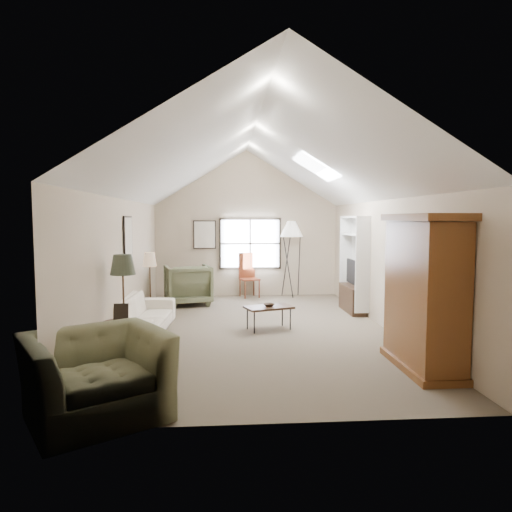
{
  "coord_description": "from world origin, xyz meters",
  "views": [
    {
      "loc": [
        -0.66,
        -8.58,
        2.14
      ],
      "look_at": [
        0.0,
        0.4,
        1.4
      ],
      "focal_mm": 32.0,
      "sensor_mm": 36.0,
      "label": 1
    }
  ],
  "objects": [
    {
      "name": "tv_alcove",
      "position": [
        2.34,
        1.6,
        1.15
      ],
      "size": [
        0.32,
        1.3,
        2.1
      ],
      "primitive_type": "cube",
      "color": "white",
      "rests_on": "ground"
    },
    {
      "name": "coffee_table",
      "position": [
        0.22,
        0.04,
        0.23
      ],
      "size": [
        1.0,
        0.75,
        0.45
      ],
      "primitive_type": "cube",
      "rotation": [
        0.0,
        0.0,
        0.32
      ],
      "color": "#321B14",
      "rests_on": "ground"
    },
    {
      "name": "media_console",
      "position": [
        2.32,
        1.6,
        0.3
      ],
      "size": [
        0.34,
        1.18,
        0.6
      ],
      "primitive_type": "cube",
      "color": "#382316",
      "rests_on": "ground"
    },
    {
      "name": "room_shell",
      "position": [
        0.0,
        0.0,
        3.21
      ],
      "size": [
        5.01,
        8.01,
        4.0
      ],
      "color": "brown",
      "rests_on": "ground"
    },
    {
      "name": "armchair_near",
      "position": [
        -2.03,
        -3.7,
        0.46
      ],
      "size": [
        1.85,
        1.79,
        0.92
      ],
      "primitive_type": "imported",
      "rotation": [
        0.0,
        0.0,
        0.55
      ],
      "color": "#656547",
      "rests_on": "ground"
    },
    {
      "name": "side_table",
      "position": [
        -2.2,
        -1.66,
        0.29
      ],
      "size": [
        0.62,
        0.62,
        0.58
      ],
      "primitive_type": "cylinder",
      "rotation": [
        0.0,
        0.0,
        -0.07
      ],
      "color": "#3D2418",
      "rests_on": "ground"
    },
    {
      "name": "skylight",
      "position": [
        1.3,
        0.9,
        3.22
      ],
      "size": [
        0.8,
        1.2,
        0.52
      ],
      "primitive_type": null,
      "color": "white",
      "rests_on": "room_shell"
    },
    {
      "name": "sofa",
      "position": [
        -2.2,
        -0.06,
        0.34
      ],
      "size": [
        1.07,
        2.38,
        0.68
      ],
      "primitive_type": "imported",
      "rotation": [
        0.0,
        0.0,
        1.5
      ],
      "color": "white",
      "rests_on": "ground"
    },
    {
      "name": "armoire",
      "position": [
        2.18,
        -2.4,
        1.1
      ],
      "size": [
        0.6,
        1.5,
        2.2
      ],
      "primitive_type": "cube",
      "color": "brown",
      "rests_on": "ground"
    },
    {
      "name": "window",
      "position": [
        0.1,
        3.96,
        1.45
      ],
      "size": [
        1.72,
        0.08,
        1.42
      ],
      "primitive_type": "cube",
      "color": "black",
      "rests_on": "room_shell"
    },
    {
      "name": "tv_panel",
      "position": [
        2.32,
        1.6,
        0.92
      ],
      "size": [
        0.05,
        0.9,
        0.55
      ],
      "primitive_type": "cube",
      "color": "black",
      "rests_on": "media_console"
    },
    {
      "name": "armchair_far",
      "position": [
        -1.53,
        2.75,
        0.5
      ],
      "size": [
        1.29,
        1.32,
        1.0
      ],
      "primitive_type": "imported",
      "rotation": [
        0.0,
        0.0,
        3.38
      ],
      "color": "#515A3F",
      "rests_on": "ground"
    },
    {
      "name": "wall_art",
      "position": [
        -1.88,
        1.94,
        1.73
      ],
      "size": [
        1.97,
        3.71,
        0.88
      ],
      "color": "black",
      "rests_on": "room_shell"
    },
    {
      "name": "side_chair",
      "position": [
        0.07,
        3.7,
        0.6
      ],
      "size": [
        0.58,
        0.58,
        1.2
      ],
      "primitive_type": "cube",
      "rotation": [
        0.0,
        0.0,
        0.3
      ],
      "color": "maroon",
      "rests_on": "ground"
    },
    {
      "name": "tripod_lamp",
      "position": [
        1.21,
        3.7,
        1.05
      ],
      "size": [
        0.61,
        0.61,
        2.11
      ],
      "primitive_type": null,
      "rotation": [
        0.0,
        0.0,
        -0.0
      ],
      "color": "white",
      "rests_on": "ground"
    },
    {
      "name": "dark_lamp",
      "position": [
        -2.2,
        -1.46,
        0.81
      ],
      "size": [
        0.41,
        0.41,
        1.62
      ],
      "primitive_type": null,
      "rotation": [
        0.0,
        0.0,
        -0.07
      ],
      "color": "#282C1F",
      "rests_on": "ground"
    },
    {
      "name": "tan_lamp",
      "position": [
        -2.2,
        1.14,
        0.73
      ],
      "size": [
        0.31,
        0.31,
        1.45
      ],
      "primitive_type": null,
      "rotation": [
        0.0,
        0.0,
        -0.07
      ],
      "color": "tan",
      "rests_on": "ground"
    },
    {
      "name": "bowl",
      "position": [
        0.22,
        0.04,
        0.48
      ],
      "size": [
        0.27,
        0.27,
        0.05
      ],
      "primitive_type": "imported",
      "rotation": [
        0.0,
        0.0,
        0.32
      ],
      "color": "#332315",
      "rests_on": "coffee_table"
    }
  ]
}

